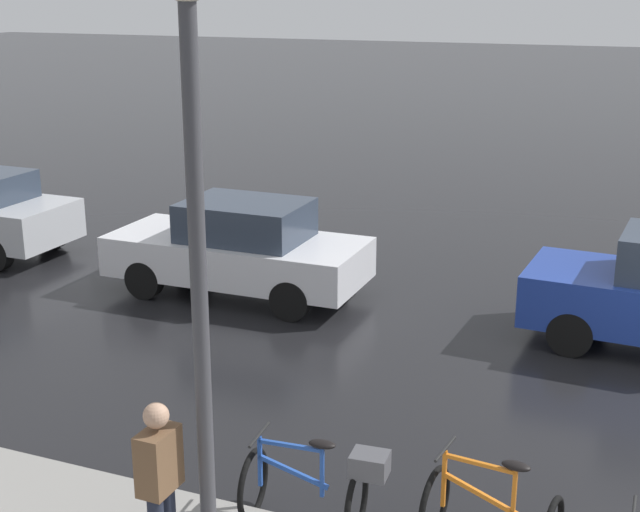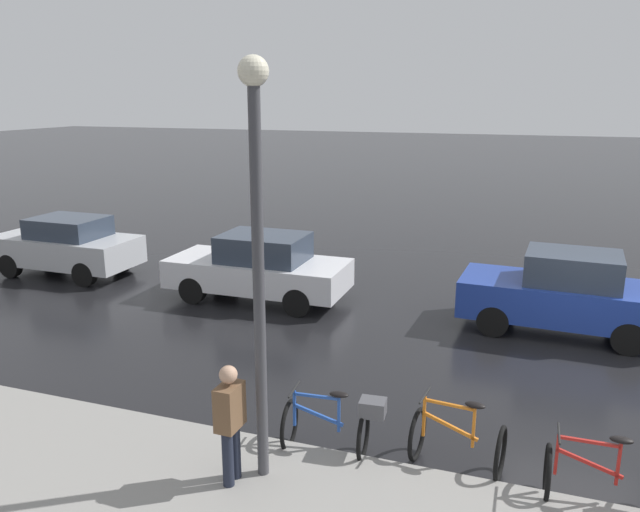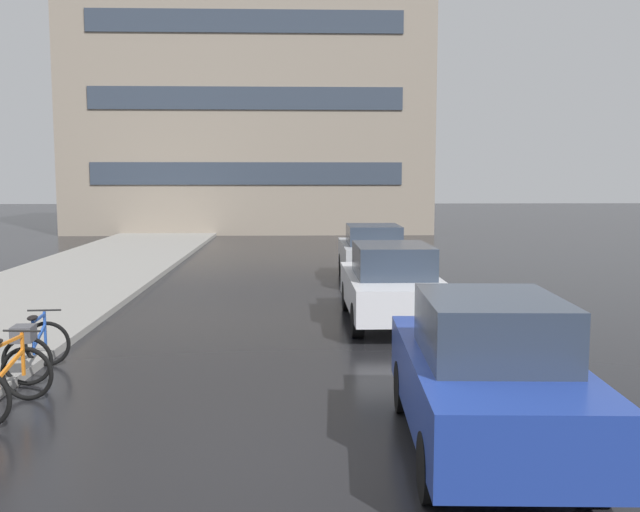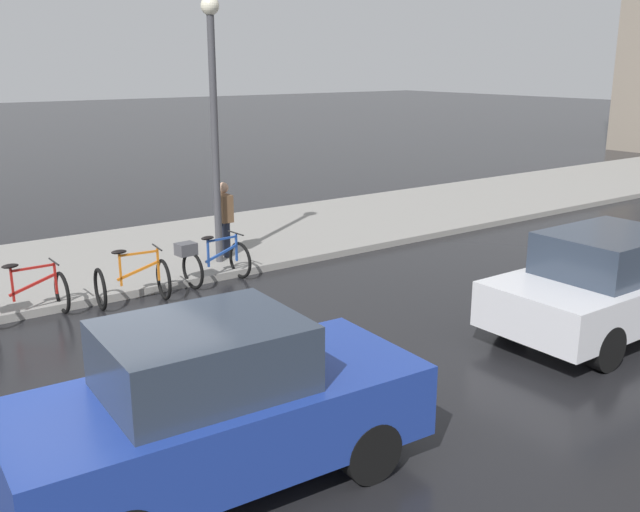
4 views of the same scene
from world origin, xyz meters
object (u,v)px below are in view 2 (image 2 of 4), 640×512
bicycle_third (458,441)px  car_blue (564,294)px  bicycle_second (614,474)px  bicycle_farthest (337,423)px  streetlamp (257,236)px  car_silver (67,246)px  pedestrian (230,422)px  car_white (259,267)px

bicycle_third → car_blue: 5.84m
bicycle_second → bicycle_third: 1.85m
bicycle_farthest → bicycle_second: bearing=-90.9°
bicycle_farthest → streetlamp: size_ratio=0.27×
bicycle_farthest → bicycle_third: bearing=-82.2°
bicycle_third → bicycle_farthest: size_ratio=0.87×
car_blue → car_silver: car_blue is taller
streetlamp → pedestrian: bearing=134.5°
car_blue → car_white: car_blue is taller
streetlamp → bicycle_farthest: bearing=-37.0°
bicycle_farthest → streetlamp: bearing=143.0°
bicycle_second → streetlamp: streetlamp is taller
car_white → car_silver: (0.26, 5.85, 0.01)m
bicycle_third → car_blue: car_blue is taller
bicycle_farthest → pedestrian: 1.60m
pedestrian → bicycle_third: bearing=-61.2°
bicycle_farthest → pedestrian: bearing=140.8°
pedestrian → bicycle_second: bearing=-75.5°
bicycle_second → car_white: car_white is taller
car_blue → pedestrian: bearing=150.7°
bicycle_third → bicycle_farthest: 1.60m
bicycle_third → bicycle_farthest: (-0.22, 1.59, 0.08)m
streetlamp → car_white: bearing=25.0°
bicycle_third → pedestrian: 2.97m
bicycle_second → bicycle_third: bicycle_third is taller
pedestrian → streetlamp: bearing=-45.5°
car_white → bicycle_farthest: bearing=-146.7°
car_silver → pedestrian: 11.26m
bicycle_second → pedestrian: size_ratio=0.86×
bicycle_third → car_white: size_ratio=0.29×
car_blue → pedestrian: (-7.05, 3.95, 0.11)m
car_white → pedestrian: size_ratio=2.54×
car_silver → pedestrian: pedestrian is taller
car_blue → pedestrian: car_blue is taller
pedestrian → streetlamp: (0.29, -0.29, 2.26)m
car_white → car_silver: car_white is taller
bicycle_second → streetlamp: bearing=101.7°
bicycle_second → streetlamp: size_ratio=0.28×
bicycle_third → pedestrian: (-1.40, 2.56, 0.54)m
car_silver → car_blue: bearing=-90.6°
bicycle_farthest → pedestrian: pedestrian is taller
car_white → streetlamp: 7.73m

